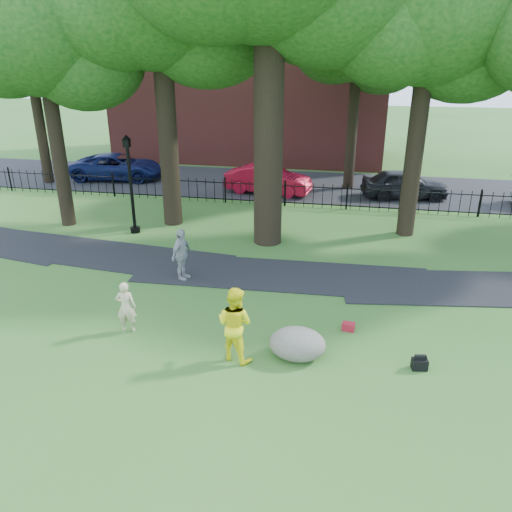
% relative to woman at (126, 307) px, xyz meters
% --- Properties ---
extents(ground, '(120.00, 120.00, 0.00)m').
position_rel_woman_xyz_m(ground, '(2.63, 0.45, -0.74)').
color(ground, '#2B5B20').
rests_on(ground, ground).
extents(footpath, '(36.07, 3.85, 0.03)m').
position_rel_woman_xyz_m(footpath, '(3.63, 4.35, -0.74)').
color(footpath, black).
rests_on(footpath, ground).
extents(street, '(80.00, 7.00, 0.02)m').
position_rel_woman_xyz_m(street, '(2.63, 16.45, -0.74)').
color(street, black).
rests_on(street, ground).
extents(iron_fence, '(44.00, 0.04, 1.20)m').
position_rel_woman_xyz_m(iron_fence, '(2.63, 12.45, -0.14)').
color(iron_fence, black).
rests_on(iron_fence, ground).
extents(brick_building, '(18.00, 8.00, 12.00)m').
position_rel_woman_xyz_m(brick_building, '(-1.37, 24.45, 5.26)').
color(brick_building, brown).
rests_on(brick_building, ground).
extents(tree_row, '(26.82, 7.96, 12.42)m').
position_rel_woman_xyz_m(tree_row, '(3.15, 8.85, 7.42)').
color(tree_row, black).
rests_on(tree_row, ground).
extents(woman, '(0.60, 0.45, 1.47)m').
position_rel_woman_xyz_m(woman, '(0.00, 0.00, 0.00)').
color(woman, '#C8B489').
rests_on(woman, ground).
extents(man, '(1.15, 1.03, 1.95)m').
position_rel_woman_xyz_m(man, '(3.20, -0.72, 0.24)').
color(man, '#FFF415').
rests_on(man, ground).
extents(pedestrian, '(0.67, 1.12, 1.78)m').
position_rel_woman_xyz_m(pedestrian, '(0.41, 3.45, 0.15)').
color(pedestrian, '#98989D').
rests_on(pedestrian, ground).
extents(boulder, '(1.59, 1.30, 0.84)m').
position_rel_woman_xyz_m(boulder, '(4.71, -0.36, -0.32)').
color(boulder, '#625F51').
rests_on(boulder, ground).
extents(lamppost, '(0.40, 0.40, 4.06)m').
position_rel_woman_xyz_m(lamppost, '(-3.05, 7.49, 1.26)').
color(lamppost, black).
rests_on(lamppost, ground).
extents(backpack, '(0.40, 0.29, 0.28)m').
position_rel_woman_xyz_m(backpack, '(7.69, -0.34, -0.60)').
color(backpack, black).
rests_on(backpack, ground).
extents(red_bag, '(0.37, 0.26, 0.23)m').
position_rel_woman_xyz_m(red_bag, '(5.96, 1.15, -0.62)').
color(red_bag, maroon).
rests_on(red_bag, ground).
extents(red_sedan, '(4.69, 2.17, 1.49)m').
position_rel_woman_xyz_m(red_sedan, '(1.45, 14.62, 0.01)').
color(red_sedan, '#AD0D25').
rests_on(red_sedan, ground).
extents(navy_van, '(5.59, 3.07, 1.48)m').
position_rel_woman_xyz_m(navy_van, '(-7.76, 15.95, 0.01)').
color(navy_van, '#0D1645').
rests_on(navy_van, ground).
extents(grey_car, '(4.53, 2.31, 1.48)m').
position_rel_woman_xyz_m(grey_car, '(8.49, 15.01, 0.00)').
color(grey_car, black).
rests_on(grey_car, ground).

